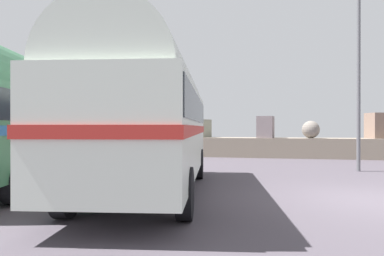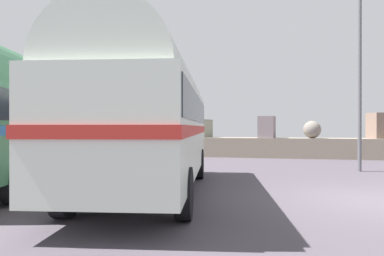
% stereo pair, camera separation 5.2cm
% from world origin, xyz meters
% --- Properties ---
extents(ground, '(32.00, 26.00, 0.02)m').
position_xyz_m(ground, '(0.00, 0.00, 0.01)').
color(ground, '#49424A').
extents(breakwater, '(31.36, 1.85, 2.45)m').
position_xyz_m(breakwater, '(0.19, 11.80, 0.68)').
color(breakwater, gray).
rests_on(breakwater, ground).
extents(vintage_coach, '(3.66, 8.85, 3.70)m').
position_xyz_m(vintage_coach, '(-5.42, -0.15, 2.05)').
color(vintage_coach, black).
rests_on(vintage_coach, ground).
extents(second_coach, '(4.46, 8.91, 3.70)m').
position_xyz_m(second_coach, '(-9.56, 0.19, 2.05)').
color(second_coach, black).
rests_on(second_coach, ground).
extents(lamp_post, '(0.44, 1.02, 7.09)m').
position_xyz_m(lamp_post, '(0.86, 5.91, 3.96)').
color(lamp_post, '#5B5B60').
rests_on(lamp_post, ground).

